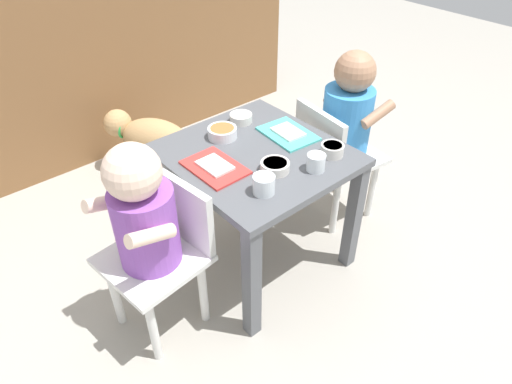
{
  "coord_description": "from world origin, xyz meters",
  "views": [
    {
      "loc": [
        -0.84,
        -0.98,
        1.3
      ],
      "look_at": [
        0.0,
        0.0,
        0.31
      ],
      "focal_mm": 32.26,
      "sensor_mm": 36.0,
      "label": 1
    }
  ],
  "objects": [
    {
      "name": "seated_child_left",
      "position": [
        -0.43,
        -0.03,
        0.44
      ],
      "size": [
        0.31,
        0.31,
        0.7
      ],
      "color": "silver",
      "rests_on": "ground"
    },
    {
      "name": "water_cup_right",
      "position": [
        0.07,
        -0.2,
        0.5
      ],
      "size": [
        0.06,
        0.06,
        0.06
      ],
      "color": "white",
      "rests_on": "dining_table"
    },
    {
      "name": "food_tray_left",
      "position": [
        -0.16,
        0.01,
        0.48
      ],
      "size": [
        0.14,
        0.2,
        0.02
      ],
      "color": "red",
      "rests_on": "dining_table"
    },
    {
      "name": "kitchen_cabinet_back",
      "position": [
        0.0,
        1.22,
        0.46
      ],
      "size": [
        2.14,
        0.38,
        0.92
      ],
      "primitive_type": "cube",
      "color": "brown",
      "rests_on": "ground"
    },
    {
      "name": "food_tray_right",
      "position": [
        0.16,
        0.01,
        0.48
      ],
      "size": [
        0.16,
        0.21,
        0.02
      ],
      "color": "#4CC6BC",
      "rests_on": "dining_table"
    },
    {
      "name": "veggie_bowl_near",
      "position": [
        0.18,
        -0.17,
        0.5
      ],
      "size": [
        0.08,
        0.08,
        0.04
      ],
      "color": "silver",
      "rests_on": "dining_table"
    },
    {
      "name": "cereal_bowl_right_side",
      "position": [
        0.09,
        0.19,
        0.49
      ],
      "size": [
        0.08,
        0.08,
        0.03
      ],
      "color": "silver",
      "rests_on": "dining_table"
    },
    {
      "name": "ground_plane",
      "position": [
        0.0,
        0.0,
        0.0
      ],
      "size": [
        7.0,
        7.0,
        0.0
      ],
      "primitive_type": "plane",
      "color": "#9E998E"
    },
    {
      "name": "dining_table",
      "position": [
        0.0,
        0.0,
        0.39
      ],
      "size": [
        0.54,
        0.58,
        0.48
      ],
      "color": "#515459",
      "rests_on": "ground"
    },
    {
      "name": "seated_child_right",
      "position": [
        0.43,
        -0.02,
        0.45
      ],
      "size": [
        0.32,
        0.32,
        0.72
      ],
      "color": "silver",
      "rests_on": "ground"
    },
    {
      "name": "water_cup_left",
      "position": [
        -0.13,
        -0.18,
        0.5
      ],
      "size": [
        0.07,
        0.07,
        0.06
      ],
      "color": "white",
      "rests_on": "dining_table"
    },
    {
      "name": "veggie_bowl_far",
      "position": [
        -0.02,
        0.15,
        0.5
      ],
      "size": [
        0.1,
        0.1,
        0.04
      ],
      "color": "white",
      "rests_on": "dining_table"
    },
    {
      "name": "dog",
      "position": [
        -0.01,
        0.75,
        0.2
      ],
      "size": [
        0.33,
        0.43,
        0.31
      ],
      "color": "tan",
      "rests_on": "ground"
    },
    {
      "name": "cereal_bowl_left_side",
      "position": [
        -0.02,
        -0.12,
        0.49
      ],
      "size": [
        0.09,
        0.09,
        0.03
      ],
      "color": "silver",
      "rests_on": "dining_table"
    }
  ]
}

